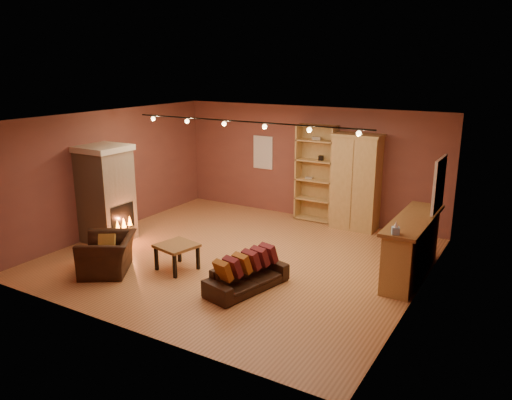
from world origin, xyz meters
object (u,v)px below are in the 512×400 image
Objects in this scene: armoire at (356,182)px; coffee_table at (177,248)px; loveseat at (247,271)px; fireplace at (106,194)px; bar_counter at (411,247)px; armchair at (107,248)px; bookcase at (317,172)px.

coffee_table is at bearing -116.50° from armoire.
armoire is at bearing 7.46° from loveseat.
bar_counter is at bearing 12.84° from fireplace.
armoire is 5.77m from armchair.
coffee_table is (2.36, -0.53, -0.63)m from fireplace.
fireplace is 5.66m from armoire.
armchair reaches higher than coffee_table.
bookcase reaches higher than armoire.
bookcase reaches higher than loveseat.
fireplace is at bearing -167.16° from bar_counter.
fireplace is 1.67× the size of armchair.
armoire reaches higher than armchair.
coffee_table is at bearing -12.65° from fireplace.
bar_counter is 1.84× the size of armchair.
bookcase is 5.43m from armchair.
armoire is 4.25m from loveseat.
bar_counter is (6.24, 1.42, -0.49)m from fireplace.
bookcase is (3.32, 3.72, 0.15)m from fireplace.
armoire is 0.97× the size of bar_counter.
coffee_table is at bearing -102.77° from bookcase.
bar_counter is 5.62m from armchair.
armchair is at bearing -112.00° from bookcase.
armchair is 1.60× the size of coffee_table.
bookcase is 3.01× the size of coffee_table.
armoire is at bearing 114.27° from armchair.
armchair is (-3.09, -4.83, -0.67)m from armoire.
armchair is at bearing -144.99° from coffee_table.
loveseat is at bearing -138.77° from bar_counter.
fireplace is 0.94× the size of armoire.
fireplace is at bearing -167.22° from armchair.
bookcase is 1.02× the size of bar_counter.
fireplace is 0.89× the size of bookcase.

